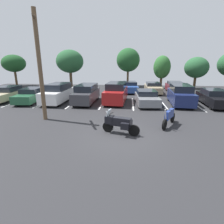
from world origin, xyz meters
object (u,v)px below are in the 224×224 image
(car_champagne, at_px, (7,94))
(car_grey, at_px, (147,98))
(motorcycle_touring, at_px, (119,123))
(car_far_maroon, at_px, (175,87))
(car_green, at_px, (32,95))
(car_far_blue, at_px, (130,87))
(car_red, at_px, (116,93))
(motorcycle_second, at_px, (169,117))
(car_navy, at_px, (181,95))
(utility_pole, at_px, (40,66))
(car_black, at_px, (214,98))
(car_white, at_px, (58,93))
(car_charcoal, at_px, (86,94))
(car_far_tan, at_px, (153,88))

(car_champagne, xyz_separation_m, car_grey, (14.57, -0.71, -0.04))
(motorcycle_touring, height_order, car_far_maroon, car_far_maroon)
(car_green, relative_size, car_far_blue, 1.10)
(car_champagne, bearing_deg, car_green, -9.86)
(motorcycle_touring, bearing_deg, car_red, 95.22)
(motorcycle_touring, relative_size, motorcycle_second, 1.02)
(car_navy, height_order, utility_pole, utility_pole)
(motorcycle_touring, bearing_deg, car_black, 42.02)
(car_white, relative_size, car_charcoal, 0.97)
(car_far_tan, bearing_deg, car_far_blue, 175.52)
(car_far_maroon, bearing_deg, car_far_tan, -171.55)
(car_far_maroon, bearing_deg, utility_pole, -134.32)
(car_navy, relative_size, car_far_blue, 1.08)
(car_far_tan, distance_m, utility_pole, 15.25)
(car_charcoal, relative_size, car_far_maroon, 1.00)
(car_far_maroon, bearing_deg, car_navy, -100.07)
(car_green, bearing_deg, car_red, 2.93)
(car_green, distance_m, car_grey, 11.57)
(car_champagne, xyz_separation_m, car_black, (20.80, -0.44, 0.02))
(car_champagne, distance_m, car_green, 3.04)
(car_charcoal, relative_size, car_far_tan, 1.03)
(car_navy, bearing_deg, car_charcoal, -179.78)
(car_green, bearing_deg, car_black, 0.26)
(car_charcoal, xyz_separation_m, car_black, (12.13, -0.03, -0.19))
(car_navy, bearing_deg, car_far_blue, 125.79)
(car_white, relative_size, car_far_blue, 1.10)
(car_charcoal, distance_m, car_red, 2.95)
(car_far_tan, relative_size, car_far_maroon, 0.97)
(car_grey, bearing_deg, car_champagne, 177.20)
(car_green, distance_m, car_far_blue, 12.08)
(car_white, xyz_separation_m, utility_pole, (1.15, -5.38, 2.79))
(car_champagne, relative_size, car_far_tan, 0.99)
(car_far_blue, bearing_deg, car_far_maroon, 2.00)
(car_champagne, bearing_deg, car_red, -0.39)
(car_black, bearing_deg, car_far_blue, 139.47)
(car_green, xyz_separation_m, car_white, (2.79, -0.02, 0.24))
(motorcycle_second, bearing_deg, motorcycle_touring, -152.73)
(car_champagne, xyz_separation_m, car_charcoal, (8.67, -0.41, 0.20))
(car_green, height_order, car_red, car_red)
(car_far_maroon, bearing_deg, car_white, -152.23)
(car_grey, bearing_deg, car_far_blue, 102.49)
(car_champagne, xyz_separation_m, utility_pole, (6.94, -5.92, 3.01))
(car_navy, xyz_separation_m, car_far_tan, (-1.76, 6.33, -0.27))
(car_grey, bearing_deg, car_far_tan, 77.83)
(car_navy, xyz_separation_m, car_far_maroon, (1.20, 6.77, -0.22))
(motorcycle_second, bearing_deg, car_grey, 98.46)
(car_charcoal, bearing_deg, motorcycle_second, -41.94)
(car_red, bearing_deg, car_navy, -2.70)
(car_far_blue, bearing_deg, car_white, -137.11)
(car_grey, bearing_deg, car_red, 167.93)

